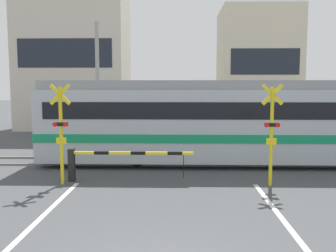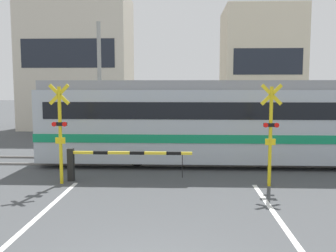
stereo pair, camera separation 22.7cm
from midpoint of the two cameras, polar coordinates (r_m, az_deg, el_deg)
rail_track_near at (r=14.92m, az=0.42°, el=-6.00°), size 50.00×0.10×0.08m
rail_track_far at (r=16.33m, az=0.61°, el=-4.95°), size 50.00×0.10×0.08m
commuter_train at (r=16.02m, az=18.90°, el=0.90°), size 20.31×3.03×3.39m
crossing_barrier_near at (r=12.65m, az=-9.26°, el=-4.92°), size 4.16×0.20×1.10m
crossing_barrier_far at (r=18.56m, az=7.14°, el=-1.40°), size 4.16×0.20×1.10m
crossing_signal_left at (r=12.47m, az=-15.62°, el=-0.47°), size 0.68×0.15×3.24m
crossing_signal_right at (r=12.19m, az=15.88°, el=-0.62°), size 0.68×0.15×3.24m
pedestrian at (r=20.07m, az=4.54°, el=-0.31°), size 0.38×0.22×1.64m
building_left_of_street at (r=29.40m, az=-13.28°, el=9.35°), size 7.75×5.21×9.87m
building_right_of_street at (r=28.87m, az=14.07°, el=8.32°), size 5.50×5.21×8.78m
utility_pole_streetside at (r=21.35m, az=-10.08°, el=6.49°), size 0.22×0.22×6.71m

